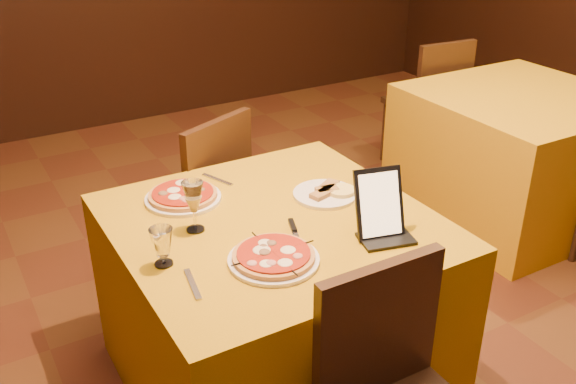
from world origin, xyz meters
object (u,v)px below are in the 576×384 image
wine_glass (194,206)px  water_glass (162,247)px  side_table (516,156)px  pizza_far (183,196)px  chair_side_far (424,103)px  chair_main_far (191,202)px  main_table (274,305)px  tablet (379,203)px  pizza_near (274,258)px

wine_glass → water_glass: bearing=-138.7°
water_glass → side_table: bearing=14.8°
side_table → pizza_far: 2.20m
chair_side_far → water_glass: bearing=35.6°
chair_side_far → wine_glass: size_ratio=4.79×
chair_main_far → pizza_far: bearing=42.5°
chair_side_far → wine_glass: wine_glass is taller
main_table → wine_glass: bearing=164.5°
chair_main_far → water_glass: chair_main_far is taller
water_glass → tablet: (0.71, -0.19, 0.06)m
pizza_far → tablet: (0.49, -0.58, 0.10)m
side_table → tablet: 1.92m
wine_glass → water_glass: size_ratio=1.46×
pizza_near → tablet: tablet is taller
chair_side_far → wine_glass: bearing=34.7°
tablet → wine_glass: bearing=161.4°
water_glass → tablet: bearing=-14.9°
chair_main_far → pizza_near: 1.11m
pizza_far → wine_glass: 0.25m
wine_glass → water_glass: (-0.17, -0.15, -0.03)m
chair_side_far → pizza_far: chair_side_far is taller
side_table → pizza_near: size_ratio=3.70×
chair_side_far → tablet: size_ratio=3.73×
water_glass → pizza_near: bearing=-27.6°
side_table → chair_side_far: (0.00, 0.82, 0.08)m
main_table → water_glass: size_ratio=8.46×
chair_main_far → pizza_far: 0.63m
main_table → side_table: 2.01m
pizza_far → water_glass: size_ratio=2.24×
main_table → chair_main_far: chair_main_far is taller
chair_side_far → water_glass: 2.81m
chair_main_far → pizza_far: size_ratio=3.13×
main_table → side_table: (1.93, 0.55, 0.00)m
main_table → pizza_far: bearing=125.3°
pizza_far → tablet: 0.76m
chair_side_far → side_table: bearing=94.1°
tablet → side_table: bearing=40.0°
wine_glass → tablet: size_ratio=0.78×
main_table → pizza_near: bearing=-118.7°
pizza_near → tablet: bearing=-3.6°
pizza_far → tablet: size_ratio=1.19×
main_table → chair_side_far: 2.37m
main_table → chair_side_far: (1.93, 1.38, 0.08)m
side_table → tablet: bearing=-153.9°
pizza_far → wine_glass: bearing=-101.7°
chair_side_far → wine_glass: 2.59m
wine_glass → chair_side_far: bearing=30.6°
chair_main_far → tablet: (0.26, -1.08, 0.41)m
side_table → wine_glass: size_ratio=5.79×
main_table → water_glass: 0.63m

